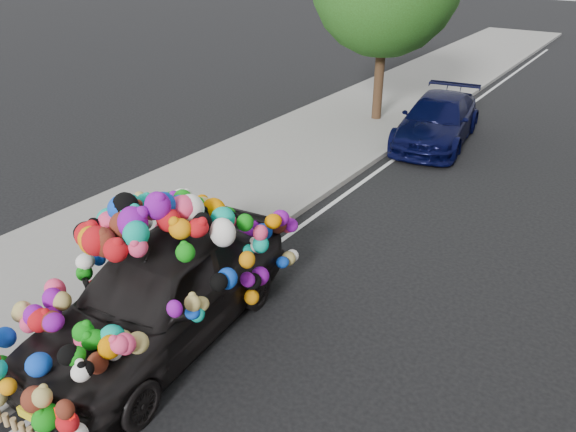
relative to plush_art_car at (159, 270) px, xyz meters
The scene contains 5 objects.
ground 2.52m from the plush_art_car, 37.54° to the left, with size 100.00×100.00×0.00m, color black.
sidewalk 3.04m from the plush_art_car, 151.05° to the left, with size 4.00×60.00×0.12m, color gray.
kerb 1.81m from the plush_art_car, 111.69° to the left, with size 0.15×60.00×0.13m, color gray.
plush_art_car is the anchor object (origin of this frame).
navy_sedan 10.10m from the plush_art_car, 89.02° to the left, with size 1.74×4.29×1.24m, color black.
Camera 1 is at (3.19, -5.71, 5.12)m, focal length 35.00 mm.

